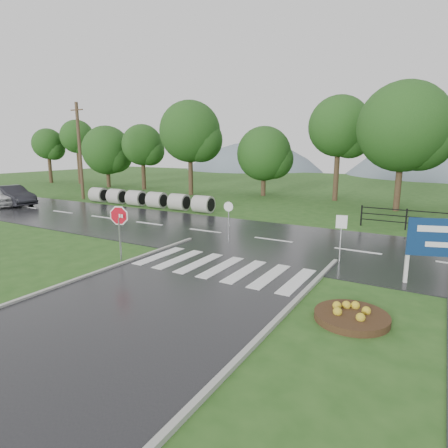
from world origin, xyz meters
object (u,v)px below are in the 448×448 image
Objects in this scene: culvert_pipes at (146,199)px; car_dark at (13,205)px; stop_sign at (119,220)px; car_white at (0,206)px.

culvert_pipes reaches higher than car_dark.
stop_sign is at bearing -52.24° from culvert_pipes.
stop_sign is 19.33m from car_dark.
car_dark is (0.62, 0.68, 0.00)m from car_white.
car_dark is (-18.20, 6.30, -1.68)m from stop_sign.
stop_sign is 0.50× the size of car_dark.
car_white is 0.98× the size of car_dark.
car_dark is at bearing 160.90° from stop_sign.
culvert_pipes is at bearing -51.23° from car_white.
culvert_pipes is 14.18m from stop_sign.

